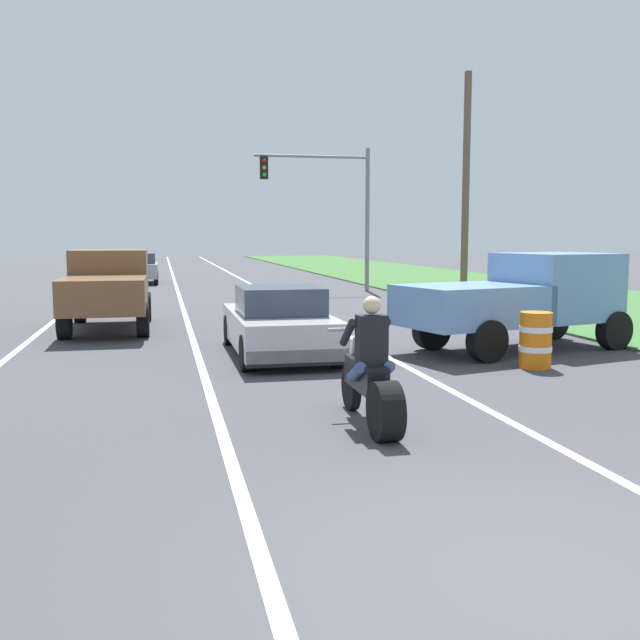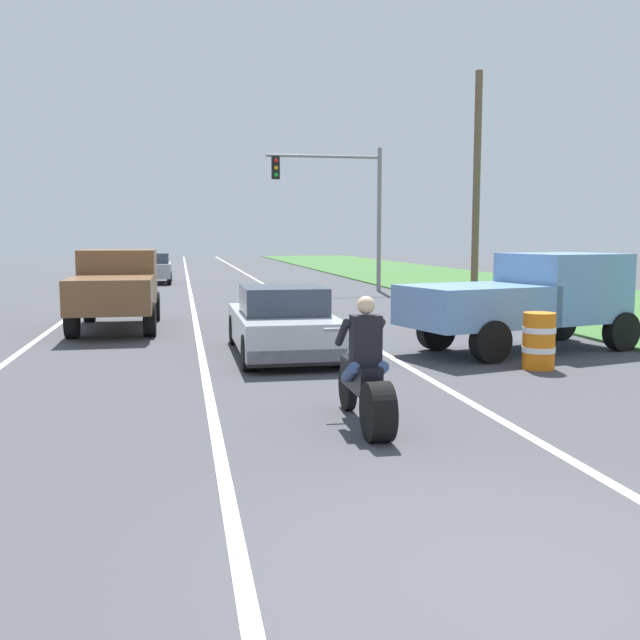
% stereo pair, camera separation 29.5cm
% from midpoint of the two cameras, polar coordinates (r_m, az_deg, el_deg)
% --- Properties ---
extents(ground_plane, '(160.00, 160.00, 0.00)m').
position_cam_midpoint_polar(ground_plane, '(5.38, 15.51, -19.41)').
color(ground_plane, '#424247').
extents(lane_stripe_left_solid, '(0.14, 120.00, 0.01)m').
position_cam_midpoint_polar(lane_stripe_left_solid, '(24.56, -19.43, 0.75)').
color(lane_stripe_left_solid, white).
rests_on(lane_stripe_left_solid, ground).
extents(lane_stripe_right_solid, '(0.14, 120.00, 0.01)m').
position_cam_midpoint_polar(lane_stripe_right_solid, '(24.72, -2.63, 1.15)').
color(lane_stripe_right_solid, white).
rests_on(lane_stripe_right_solid, ground).
extents(lane_stripe_centre_dashed, '(0.14, 120.00, 0.01)m').
position_cam_midpoint_polar(lane_stripe_centre_dashed, '(24.38, -11.01, 0.96)').
color(lane_stripe_centre_dashed, white).
rests_on(lane_stripe_centre_dashed, ground).
extents(grass_verge_right, '(10.00, 120.00, 0.06)m').
position_cam_midpoint_polar(grass_verge_right, '(28.22, 18.08, 1.56)').
color(grass_verge_right, '#3D6B33').
rests_on(grass_verge_right, ground).
extents(motorcycle_with_rider, '(0.70, 2.21, 1.62)m').
position_cam_midpoint_polar(motorcycle_with_rider, '(8.92, 3.08, -4.70)').
color(motorcycle_with_rider, black).
rests_on(motorcycle_with_rider, ground).
extents(sports_car_silver, '(1.84, 4.30, 1.37)m').
position_cam_midpoint_polar(sports_car_silver, '(14.28, -3.81, -0.30)').
color(sports_car_silver, '#B7B7BC').
rests_on(sports_car_silver, ground).
extents(pickup_truck_left_lane_brown, '(2.02, 4.80, 1.98)m').
position_cam_midpoint_polar(pickup_truck_left_lane_brown, '(19.05, -16.67, 2.60)').
color(pickup_truck_left_lane_brown, brown).
rests_on(pickup_truck_left_lane_brown, ground).
extents(pickup_truck_right_shoulder_light_blue, '(5.14, 3.14, 1.98)m').
position_cam_midpoint_polar(pickup_truck_right_shoulder_light_blue, '(15.48, 14.97, 1.80)').
color(pickup_truck_right_shoulder_light_blue, '#6B93C6').
rests_on(pickup_truck_right_shoulder_light_blue, ground).
extents(traffic_light_mast_near, '(4.88, 0.34, 6.00)m').
position_cam_midpoint_polar(traffic_light_mast_near, '(30.86, 0.71, 9.70)').
color(traffic_light_mast_near, gray).
rests_on(traffic_light_mast_near, ground).
extents(utility_pole_roadside, '(0.24, 0.24, 7.68)m').
position_cam_midpoint_polar(utility_pole_roadside, '(25.01, 10.99, 9.90)').
color(utility_pole_roadside, brown).
rests_on(utility_pole_roadside, ground).
extents(construction_barrel_nearest, '(0.58, 0.58, 1.00)m').
position_cam_midpoint_polar(construction_barrel_nearest, '(13.45, 15.89, -1.50)').
color(construction_barrel_nearest, orange).
rests_on(construction_barrel_nearest, ground).
extents(construction_barrel_mid, '(0.58, 0.58, 1.00)m').
position_cam_midpoint_polar(construction_barrel_mid, '(17.78, 7.90, 0.60)').
color(construction_barrel_mid, orange).
rests_on(construction_barrel_mid, ground).
extents(distant_car_far_ahead, '(1.80, 4.00, 1.50)m').
position_cam_midpoint_polar(distant_car_far_ahead, '(37.25, -14.16, 3.97)').
color(distant_car_far_ahead, '#99999E').
rests_on(distant_car_far_ahead, ground).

